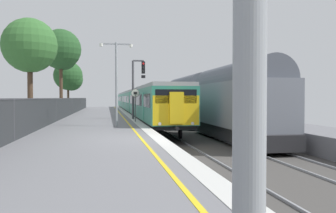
{
  "coord_description": "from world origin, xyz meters",
  "views": [
    {
      "loc": [
        -1.79,
        -14.79,
        1.73
      ],
      "look_at": [
        1.73,
        5.29,
        1.23
      ],
      "focal_mm": 37.44,
      "sensor_mm": 36.0,
      "label": 1
    }
  ],
  "objects_px": {
    "platform_lamp_mid": "(116,76)",
    "background_tree_right": "(28,47)",
    "freight_train_adjacent_track": "(206,99)",
    "speed_limit_sign": "(135,101)",
    "commuter_train_at_platform": "(135,101)",
    "signal_gantry": "(136,82)",
    "background_tree_left": "(69,77)",
    "background_tree_centre": "(61,51)"
  },
  "relations": [
    {
      "from": "speed_limit_sign",
      "to": "platform_lamp_mid",
      "type": "xyz_separation_m",
      "value": [
        -1.45,
        -3.62,
        1.53
      ]
    },
    {
      "from": "background_tree_right",
      "to": "commuter_train_at_platform",
      "type": "bearing_deg",
      "value": 72.15
    },
    {
      "from": "signal_gantry",
      "to": "speed_limit_sign",
      "type": "bearing_deg",
      "value": -96.08
    },
    {
      "from": "platform_lamp_mid",
      "to": "freight_train_adjacent_track",
      "type": "bearing_deg",
      "value": 36.85
    },
    {
      "from": "signal_gantry",
      "to": "freight_train_adjacent_track",
      "type": "bearing_deg",
      "value": -17.16
    },
    {
      "from": "commuter_train_at_platform",
      "to": "background_tree_left",
      "type": "bearing_deg",
      "value": 178.9
    },
    {
      "from": "freight_train_adjacent_track",
      "to": "speed_limit_sign",
      "type": "distance_m",
      "value": 6.14
    },
    {
      "from": "commuter_train_at_platform",
      "to": "platform_lamp_mid",
      "type": "distance_m",
      "value": 27.42
    },
    {
      "from": "background_tree_centre",
      "to": "background_tree_right",
      "type": "height_order",
      "value": "background_tree_centre"
    },
    {
      "from": "signal_gantry",
      "to": "speed_limit_sign",
      "type": "height_order",
      "value": "signal_gantry"
    },
    {
      "from": "signal_gantry",
      "to": "background_tree_left",
      "type": "height_order",
      "value": "background_tree_left"
    },
    {
      "from": "platform_lamp_mid",
      "to": "speed_limit_sign",
      "type": "bearing_deg",
      "value": 68.12
    },
    {
      "from": "commuter_train_at_platform",
      "to": "speed_limit_sign",
      "type": "height_order",
      "value": "commuter_train_at_platform"
    },
    {
      "from": "freight_train_adjacent_track",
      "to": "speed_limit_sign",
      "type": "xyz_separation_m",
      "value": [
        -5.85,
        -1.86,
        -0.09
      ]
    },
    {
      "from": "background_tree_left",
      "to": "background_tree_centre",
      "type": "bearing_deg",
      "value": -89.91
    },
    {
      "from": "freight_train_adjacent_track",
      "to": "signal_gantry",
      "type": "xyz_separation_m",
      "value": [
        -5.47,
        1.69,
        1.41
      ]
    },
    {
      "from": "commuter_train_at_platform",
      "to": "background_tree_left",
      "type": "height_order",
      "value": "background_tree_left"
    },
    {
      "from": "signal_gantry",
      "to": "platform_lamp_mid",
      "type": "xyz_separation_m",
      "value": [
        -1.83,
        -7.16,
        0.03
      ]
    },
    {
      "from": "signal_gantry",
      "to": "background_tree_left",
      "type": "xyz_separation_m",
      "value": [
        -7.42,
        20.17,
        1.53
      ]
    },
    {
      "from": "platform_lamp_mid",
      "to": "background_tree_right",
      "type": "height_order",
      "value": "background_tree_right"
    },
    {
      "from": "commuter_train_at_platform",
      "to": "freight_train_adjacent_track",
      "type": "height_order",
      "value": "freight_train_adjacent_track"
    },
    {
      "from": "freight_train_adjacent_track",
      "to": "signal_gantry",
      "type": "distance_m",
      "value": 5.9
    },
    {
      "from": "commuter_train_at_platform",
      "to": "freight_train_adjacent_track",
      "type": "xyz_separation_m",
      "value": [
        4.0,
        -21.68,
        0.35
      ]
    },
    {
      "from": "signal_gantry",
      "to": "background_tree_right",
      "type": "height_order",
      "value": "background_tree_right"
    },
    {
      "from": "commuter_train_at_platform",
      "to": "platform_lamp_mid",
      "type": "height_order",
      "value": "platform_lamp_mid"
    },
    {
      "from": "commuter_train_at_platform",
      "to": "background_tree_centre",
      "type": "xyz_separation_m",
      "value": [
        -8.87,
        -8.16,
        5.67
      ]
    },
    {
      "from": "background_tree_left",
      "to": "background_tree_centre",
      "type": "height_order",
      "value": "background_tree_centre"
    },
    {
      "from": "platform_lamp_mid",
      "to": "background_tree_centre",
      "type": "xyz_separation_m",
      "value": [
        -5.57,
        18.99,
        3.88
      ]
    },
    {
      "from": "signal_gantry",
      "to": "background_tree_right",
      "type": "bearing_deg",
      "value": -137.29
    },
    {
      "from": "commuter_train_at_platform",
      "to": "background_tree_left",
      "type": "distance_m",
      "value": 9.48
    },
    {
      "from": "freight_train_adjacent_track",
      "to": "background_tree_right",
      "type": "height_order",
      "value": "background_tree_right"
    },
    {
      "from": "commuter_train_at_platform",
      "to": "signal_gantry",
      "type": "relative_size",
      "value": 12.24
    },
    {
      "from": "background_tree_centre",
      "to": "background_tree_right",
      "type": "xyz_separation_m",
      "value": [
        0.33,
        -18.36,
        -2.13
      ]
    },
    {
      "from": "freight_train_adjacent_track",
      "to": "speed_limit_sign",
      "type": "bearing_deg",
      "value": -162.39
    },
    {
      "from": "freight_train_adjacent_track",
      "to": "background_tree_left",
      "type": "bearing_deg",
      "value": 120.53
    },
    {
      "from": "freight_train_adjacent_track",
      "to": "platform_lamp_mid",
      "type": "bearing_deg",
      "value": -143.15
    },
    {
      "from": "speed_limit_sign",
      "to": "freight_train_adjacent_track",
      "type": "bearing_deg",
      "value": 17.61
    },
    {
      "from": "signal_gantry",
      "to": "background_tree_centre",
      "type": "relative_size",
      "value": 0.52
    },
    {
      "from": "platform_lamp_mid",
      "to": "background_tree_right",
      "type": "relative_size",
      "value": 0.78
    },
    {
      "from": "platform_lamp_mid",
      "to": "background_tree_centre",
      "type": "bearing_deg",
      "value": 106.36
    },
    {
      "from": "commuter_train_at_platform",
      "to": "platform_lamp_mid",
      "type": "bearing_deg",
      "value": -96.92
    },
    {
      "from": "commuter_train_at_platform",
      "to": "speed_limit_sign",
      "type": "xyz_separation_m",
      "value": [
        -1.85,
        -23.54,
        0.26
      ]
    }
  ]
}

